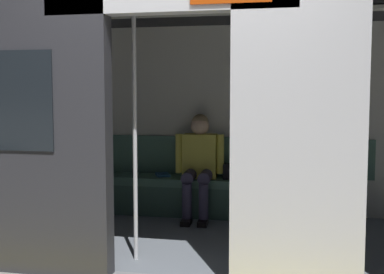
{
  "coord_description": "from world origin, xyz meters",
  "views": [
    {
      "loc": [
        -0.94,
        3.62,
        1.43
      ],
      "look_at": [
        0.07,
        -1.15,
        0.99
      ],
      "focal_mm": 48.0,
      "sensor_mm": 36.0,
      "label": 1
    }
  ],
  "objects_px": {
    "grab_pole_far": "(233,133)",
    "train_car": "(192,83)",
    "bench_seat": "(214,187)",
    "book": "(163,175)",
    "handbag": "(235,172)",
    "person_seated": "(199,159)",
    "grab_pole_door": "(135,133)"
  },
  "relations": [
    {
      "from": "grab_pole_far",
      "to": "train_car",
      "type": "bearing_deg",
      "value": -51.14
    },
    {
      "from": "bench_seat",
      "to": "book",
      "type": "height_order",
      "value": "book"
    },
    {
      "from": "handbag",
      "to": "person_seated",
      "type": "bearing_deg",
      "value": 11.09
    },
    {
      "from": "bench_seat",
      "to": "grab_pole_door",
      "type": "distance_m",
      "value": 1.82
    },
    {
      "from": "person_seated",
      "to": "grab_pole_door",
      "type": "distance_m",
      "value": 1.63
    },
    {
      "from": "train_car",
      "to": "grab_pole_far",
      "type": "relative_size",
      "value": 2.96
    },
    {
      "from": "grab_pole_door",
      "to": "grab_pole_far",
      "type": "distance_m",
      "value": 0.81
    },
    {
      "from": "handbag",
      "to": "grab_pole_far",
      "type": "distance_m",
      "value": 1.64
    },
    {
      "from": "handbag",
      "to": "grab_pole_door",
      "type": "distance_m",
      "value": 1.84
    },
    {
      "from": "train_car",
      "to": "handbag",
      "type": "distance_m",
      "value": 1.4
    },
    {
      "from": "person_seated",
      "to": "handbag",
      "type": "relative_size",
      "value": 4.48
    },
    {
      "from": "book",
      "to": "bench_seat",
      "type": "bearing_deg",
      "value": 150.56
    },
    {
      "from": "handbag",
      "to": "train_car",
      "type": "bearing_deg",
      "value": 72.85
    },
    {
      "from": "bench_seat",
      "to": "train_car",
      "type": "bearing_deg",
      "value": 86.37
    },
    {
      "from": "book",
      "to": "grab_pole_far",
      "type": "xyz_separation_m",
      "value": [
        -1.02,
        1.56,
        0.63
      ]
    },
    {
      "from": "book",
      "to": "grab_pole_door",
      "type": "bearing_deg",
      "value": 73.37
    },
    {
      "from": "handbag",
      "to": "book",
      "type": "xyz_separation_m",
      "value": [
        0.85,
        -0.03,
        -0.07
      ]
    },
    {
      "from": "grab_pole_far",
      "to": "bench_seat",
      "type": "bearing_deg",
      "value": -75.08
    },
    {
      "from": "handbag",
      "to": "book",
      "type": "distance_m",
      "value": 0.86
    },
    {
      "from": "person_seated",
      "to": "grab_pole_far",
      "type": "height_order",
      "value": "grab_pole_far"
    },
    {
      "from": "person_seated",
      "to": "train_car",
      "type": "bearing_deg",
      "value": 96.78
    },
    {
      "from": "bench_seat",
      "to": "handbag",
      "type": "relative_size",
      "value": 11.14
    },
    {
      "from": "book",
      "to": "grab_pole_far",
      "type": "height_order",
      "value": "grab_pole_far"
    },
    {
      "from": "person_seated",
      "to": "grab_pole_far",
      "type": "relative_size",
      "value": 0.54
    },
    {
      "from": "book",
      "to": "grab_pole_far",
      "type": "bearing_deg",
      "value": 99.06
    },
    {
      "from": "bench_seat",
      "to": "person_seated",
      "type": "distance_m",
      "value": 0.37
    },
    {
      "from": "train_car",
      "to": "book",
      "type": "height_order",
      "value": "train_car"
    },
    {
      "from": "train_car",
      "to": "bench_seat",
      "type": "height_order",
      "value": "train_car"
    },
    {
      "from": "bench_seat",
      "to": "book",
      "type": "relative_size",
      "value": 13.16
    },
    {
      "from": "bench_seat",
      "to": "grab_pole_far",
      "type": "distance_m",
      "value": 1.73
    },
    {
      "from": "train_car",
      "to": "book",
      "type": "distance_m",
      "value": 1.55
    },
    {
      "from": "train_car",
      "to": "book",
      "type": "bearing_deg",
      "value": -60.75
    }
  ]
}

